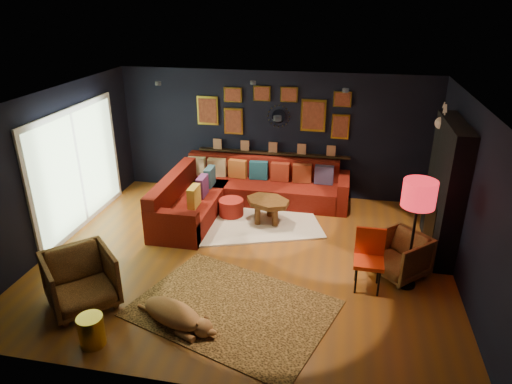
% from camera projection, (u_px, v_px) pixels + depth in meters
% --- Properties ---
extents(floor, '(6.50, 6.50, 0.00)m').
position_uv_depth(floor, '(246.00, 257.00, 7.51)').
color(floor, brown).
rests_on(floor, ground).
extents(room_walls, '(6.50, 6.50, 6.50)m').
position_uv_depth(room_walls, '(245.00, 166.00, 6.88)').
color(room_walls, black).
rests_on(room_walls, ground).
extents(sectional, '(3.41, 2.69, 0.86)m').
position_uv_depth(sectional, '(235.00, 193.00, 9.12)').
color(sectional, maroon).
rests_on(sectional, ground).
extents(ledge, '(3.20, 0.12, 0.04)m').
position_uv_depth(ledge, '(273.00, 153.00, 9.56)').
color(ledge, black).
rests_on(ledge, room_walls).
extents(gallery_wall, '(3.15, 0.04, 1.02)m').
position_uv_depth(gallery_wall, '(273.00, 111.00, 9.24)').
color(gallery_wall, gold).
rests_on(gallery_wall, room_walls).
extents(sunburst_mirror, '(0.47, 0.16, 0.47)m').
position_uv_depth(sunburst_mirror, '(279.00, 116.00, 9.27)').
color(sunburst_mirror, silver).
rests_on(sunburst_mirror, room_walls).
extents(fireplace, '(0.31, 1.60, 2.20)m').
position_uv_depth(fireplace, '(444.00, 193.00, 7.37)').
color(fireplace, black).
rests_on(fireplace, ground).
extents(deer_head, '(0.50, 0.28, 0.45)m').
position_uv_depth(deer_head, '(452.00, 124.00, 7.40)').
color(deer_head, white).
rests_on(deer_head, fireplace).
extents(sliding_door, '(0.06, 2.80, 2.20)m').
position_uv_depth(sliding_door, '(78.00, 169.00, 8.19)').
color(sliding_door, white).
rests_on(sliding_door, ground).
extents(ceiling_spots, '(3.30, 2.50, 0.06)m').
position_uv_depth(ceiling_spots, '(255.00, 92.00, 7.22)').
color(ceiling_spots, black).
rests_on(ceiling_spots, room_walls).
extents(shag_rug, '(2.88, 2.47, 0.03)m').
position_uv_depth(shag_rug, '(252.00, 220.00, 8.71)').
color(shag_rug, white).
rests_on(shag_rug, ground).
extents(leopard_rug, '(3.05, 2.59, 0.01)m').
position_uv_depth(leopard_rug, '(233.00, 308.00, 6.27)').
color(leopard_rug, '#BC8944').
rests_on(leopard_rug, ground).
extents(coffee_table, '(1.06, 0.94, 0.44)m').
position_uv_depth(coffee_table, '(268.00, 204.00, 8.51)').
color(coffee_table, brown).
rests_on(coffee_table, shag_rug).
extents(pouf, '(0.48, 0.48, 0.31)m').
position_uv_depth(pouf, '(231.00, 207.00, 8.83)').
color(pouf, maroon).
rests_on(pouf, shag_rug).
extents(armchair_left, '(1.17, 1.17, 0.88)m').
position_uv_depth(armchair_left, '(80.00, 278.00, 6.19)').
color(armchair_left, '#C7823E').
rests_on(armchair_left, ground).
extents(armchair_right, '(0.99, 0.99, 0.74)m').
position_uv_depth(armchair_right, '(400.00, 253.00, 6.91)').
color(armchair_right, '#C7823E').
rests_on(armchair_right, ground).
extents(gold_stool, '(0.32, 0.32, 0.40)m').
position_uv_depth(gold_stool, '(92.00, 330.00, 5.57)').
color(gold_stool, gold).
rests_on(gold_stool, ground).
extents(orange_chair, '(0.43, 0.43, 0.90)m').
position_uv_depth(orange_chair, '(369.00, 254.00, 6.58)').
color(orange_chair, black).
rests_on(orange_chair, ground).
extents(floor_lamp, '(0.46, 0.46, 1.67)m').
position_uv_depth(floor_lamp, '(419.00, 199.00, 6.23)').
color(floor_lamp, black).
rests_on(floor_lamp, ground).
extents(dog, '(1.42, 1.08, 0.40)m').
position_uv_depth(dog, '(172.00, 310.00, 5.91)').
color(dog, '#C6874A').
rests_on(dog, leopard_rug).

